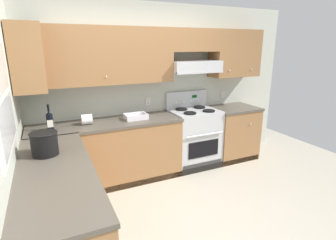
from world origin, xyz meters
name	(u,v)px	position (x,y,z in m)	size (l,w,h in m)	color
ground_plane	(181,221)	(0.00, 0.00, 0.00)	(7.04, 7.04, 0.00)	#B2AA99
wall_back	(159,76)	(0.40, 1.53, 1.48)	(4.68, 0.57, 2.55)	beige
wall_left	(3,119)	(-1.59, 0.23, 1.34)	(0.47, 4.00, 2.55)	beige
counter_back_run	(148,147)	(0.09, 1.24, 0.45)	(3.60, 0.65, 0.91)	olive
counter_left_run	(61,215)	(-1.24, 0.00, 0.45)	(0.63, 1.91, 0.91)	olive
stove	(194,137)	(0.90, 1.25, 0.48)	(0.76, 0.62, 1.20)	#B7BABC
wine_bottle	(50,121)	(-1.23, 1.17, 1.04)	(0.08, 0.08, 0.33)	black
bowl	(136,117)	(-0.09, 1.24, 0.94)	(0.32, 0.22, 0.08)	silver
bucket	(44,143)	(-1.31, 0.36, 1.03)	(0.26, 0.26, 0.23)	black
paper_towel_roll	(87,119)	(-0.78, 1.26, 0.98)	(0.14, 0.14, 0.14)	white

